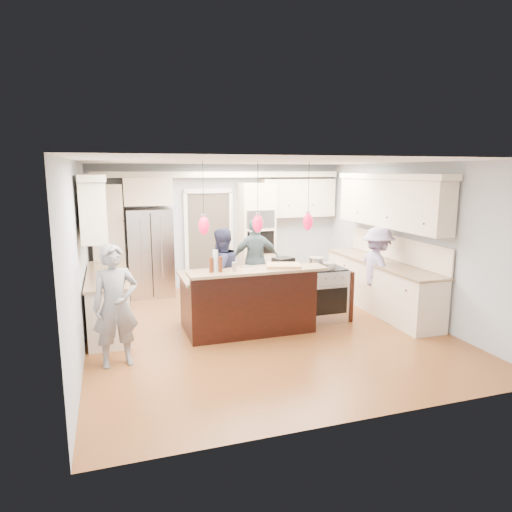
{
  "coord_description": "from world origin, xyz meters",
  "views": [
    {
      "loc": [
        -2.31,
        -6.81,
        2.57
      ],
      "look_at": [
        0.0,
        0.35,
        1.15
      ],
      "focal_mm": 32.0,
      "sensor_mm": 36.0,
      "label": 1
    }
  ],
  "objects": [
    {
      "name": "ground_plane",
      "position": [
        0.0,
        0.0,
        0.0
      ],
      "size": [
        6.0,
        6.0,
        0.0
      ],
      "primitive_type": "plane",
      "color": "#9C5E2A",
      "rests_on": "ground"
    },
    {
      "name": "room_shell",
      "position": [
        0.0,
        0.0,
        1.82
      ],
      "size": [
        5.54,
        6.04,
        2.72
      ],
      "color": "#B2BCC6",
      "rests_on": "ground"
    },
    {
      "name": "refrigerator",
      "position": [
        -1.55,
        2.64,
        0.9
      ],
      "size": [
        0.9,
        0.7,
        1.8
      ],
      "primitive_type": "cube",
      "color": "#B7B7BC",
      "rests_on": "ground"
    },
    {
      "name": "oven_column",
      "position": [
        0.75,
        2.67,
        1.15
      ],
      "size": [
        0.72,
        0.69,
        2.3
      ],
      "color": "#F1DEC3",
      "rests_on": "ground"
    },
    {
      "name": "back_upper_cabinets",
      "position": [
        -0.75,
        2.76,
        1.67
      ],
      "size": [
        5.3,
        0.61,
        2.54
      ],
      "color": "#F1DEC3",
      "rests_on": "ground"
    },
    {
      "name": "right_counter_run",
      "position": [
        2.44,
        0.3,
        1.06
      ],
      "size": [
        0.64,
        3.1,
        2.51
      ],
      "color": "#F1DEC3",
      "rests_on": "ground"
    },
    {
      "name": "left_cabinets",
      "position": [
        -2.44,
        0.8,
        1.06
      ],
      "size": [
        0.64,
        2.3,
        2.51
      ],
      "color": "#F1DEC3",
      "rests_on": "ground"
    },
    {
      "name": "kitchen_island",
      "position": [
        -0.25,
        0.07,
        0.49
      ],
      "size": [
        2.1,
        1.46,
        1.12
      ],
      "color": "black",
      "rests_on": "ground"
    },
    {
      "name": "island_range",
      "position": [
        1.16,
        0.15,
        0.46
      ],
      "size": [
        0.82,
        0.71,
        0.92
      ],
      "color": "#B7B7BC",
      "rests_on": "ground"
    },
    {
      "name": "pendant_lights",
      "position": [
        -0.25,
        -0.51,
        1.8
      ],
      "size": [
        1.75,
        0.15,
        1.03
      ],
      "color": "black",
      "rests_on": "ground"
    },
    {
      "name": "person_bar_end",
      "position": [
        -2.3,
        -0.78,
        0.82
      ],
      "size": [
        0.65,
        0.47,
        1.64
      ],
      "primitive_type": "imported",
      "rotation": [
        0.0,
        0.0,
        0.14
      ],
      "color": "slate",
      "rests_on": "ground"
    },
    {
      "name": "person_far_left",
      "position": [
        -0.49,
        0.85,
        0.79
      ],
      "size": [
        0.96,
        0.88,
        1.58
      ],
      "primitive_type": "imported",
      "rotation": [
        0.0,
        0.0,
        3.62
      ],
      "color": "#282C4F",
      "rests_on": "ground"
    },
    {
      "name": "person_far_right",
      "position": [
        0.4,
        1.6,
        0.82
      ],
      "size": [
        1.0,
        0.52,
        1.64
      ],
      "primitive_type": "imported",
      "rotation": [
        0.0,
        0.0,
        3.02
      ],
      "color": "#475E64",
      "rests_on": "ground"
    },
    {
      "name": "person_range_side",
      "position": [
        2.25,
        0.18,
        0.79
      ],
      "size": [
        0.63,
        1.04,
        1.57
      ],
      "primitive_type": "imported",
      "rotation": [
        0.0,
        0.0,
        1.61
      ],
      "color": "#998BBB",
      "rests_on": "ground"
    },
    {
      "name": "floor_rug",
      "position": [
        2.4,
        -0.62,
        0.01
      ],
      "size": [
        0.67,
        0.91,
        0.01
      ],
      "primitive_type": "cube",
      "rotation": [
        0.0,
        0.0,
        0.1
      ],
      "color": "#947A51",
      "rests_on": "ground"
    },
    {
      "name": "water_bottle",
      "position": [
        -0.89,
        -0.48,
        1.28
      ],
      "size": [
        0.08,
        0.08,
        0.32
      ],
      "primitive_type": "cylinder",
      "rotation": [
        0.0,
        0.0,
        0.09
      ],
      "color": "silver",
      "rests_on": "kitchen_island"
    },
    {
      "name": "beer_bottle_a",
      "position": [
        -0.95,
        -0.47,
        1.23
      ],
      "size": [
        0.07,
        0.07,
        0.21
      ],
      "primitive_type": "cylinder",
      "rotation": [
        0.0,
        0.0,
        0.29
      ],
      "color": "#4C1F0D",
      "rests_on": "kitchen_island"
    },
    {
      "name": "beer_bottle_b",
      "position": [
        -0.95,
        -0.52,
        1.23
      ],
      "size": [
        0.07,
        0.07,
        0.22
      ],
      "primitive_type": "cylinder",
      "rotation": [
        0.0,
        0.0,
        0.25
      ],
      "color": "#4C1F0D",
      "rests_on": "kitchen_island"
    },
    {
      "name": "beer_bottle_c",
      "position": [
        -0.83,
        -0.54,
        1.23
      ],
      "size": [
        0.07,
        0.07,
        0.23
      ],
      "primitive_type": "cylinder",
      "rotation": [
        0.0,
        0.0,
        0.21
      ],
      "color": "#4C1F0D",
      "rests_on": "kitchen_island"
    },
    {
      "name": "drink_can",
      "position": [
        -0.62,
        -0.53,
        1.18
      ],
      "size": [
        0.08,
        0.08,
        0.13
      ],
      "primitive_type": "cylinder",
      "rotation": [
        0.0,
        0.0,
        -0.22
      ],
      "color": "#B7B7BC",
      "rests_on": "kitchen_island"
    },
    {
      "name": "cutting_board",
      "position": [
        0.18,
        -0.47,
        1.14
      ],
      "size": [
        0.59,
        0.5,
        0.04
      ],
      "primitive_type": "cube",
      "rotation": [
        0.0,
        0.0,
        -0.31
      ],
      "color": "tan",
      "rests_on": "kitchen_island"
    },
    {
      "name": "pot_large",
      "position": [
        1.08,
        0.27,
        1.0
      ],
      "size": [
        0.28,
        0.28,
        0.16
      ],
      "primitive_type": "cylinder",
      "color": "#B7B7BC",
      "rests_on": "island_range"
    },
    {
      "name": "pot_small",
      "position": [
        1.2,
        0.02,
        0.97
      ],
      "size": [
        0.2,
        0.2,
        0.1
      ],
      "primitive_type": "cylinder",
      "color": "#B7B7BC",
      "rests_on": "island_range"
    }
  ]
}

